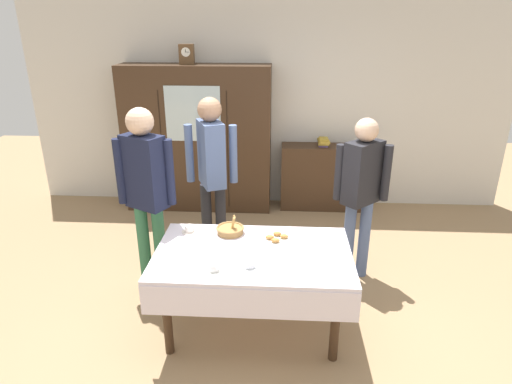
% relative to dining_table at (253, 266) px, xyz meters
% --- Properties ---
extents(ground_plane, '(12.00, 12.00, 0.00)m').
position_rel_dining_table_xyz_m(ground_plane, '(0.00, 0.23, -0.62)').
color(ground_plane, '#997A56').
rests_on(ground_plane, ground).
extents(back_wall, '(6.40, 0.10, 2.70)m').
position_rel_dining_table_xyz_m(back_wall, '(0.00, 2.88, 0.73)').
color(back_wall, silver).
rests_on(back_wall, ground).
extents(dining_table, '(1.55, 0.95, 0.73)m').
position_rel_dining_table_xyz_m(dining_table, '(0.00, 0.00, 0.00)').
color(dining_table, '#3D2819').
rests_on(dining_table, ground).
extents(wall_cabinet, '(1.93, 0.46, 1.91)m').
position_rel_dining_table_xyz_m(wall_cabinet, '(-0.90, 2.59, 0.33)').
color(wall_cabinet, '#3D2819').
rests_on(wall_cabinet, ground).
extents(mantel_clock, '(0.18, 0.11, 0.24)m').
position_rel_dining_table_xyz_m(mantel_clock, '(-0.98, 2.59, 1.41)').
color(mantel_clock, brown).
rests_on(mantel_clock, wall_cabinet).
extents(bookshelf_low, '(1.09, 0.35, 0.88)m').
position_rel_dining_table_xyz_m(bookshelf_low, '(0.76, 2.64, -0.18)').
color(bookshelf_low, '#3D2819').
rests_on(bookshelf_low, ground).
extents(book_stack, '(0.15, 0.23, 0.10)m').
position_rel_dining_table_xyz_m(book_stack, '(0.76, 2.64, 0.31)').
color(book_stack, '#664C7A').
rests_on(book_stack, bookshelf_low).
extents(tea_cup_near_right, '(0.13, 0.13, 0.06)m').
position_rel_dining_table_xyz_m(tea_cup_near_right, '(-0.57, 0.34, 0.13)').
color(tea_cup_near_right, white).
rests_on(tea_cup_near_right, dining_table).
extents(tea_cup_back_edge, '(0.13, 0.13, 0.06)m').
position_rel_dining_table_xyz_m(tea_cup_back_edge, '(-0.01, -0.21, 0.13)').
color(tea_cup_back_edge, white).
rests_on(tea_cup_back_edge, dining_table).
extents(tea_cup_mid_left, '(0.13, 0.13, 0.06)m').
position_rel_dining_table_xyz_m(tea_cup_mid_left, '(-0.27, -0.27, 0.13)').
color(tea_cup_mid_left, white).
rests_on(tea_cup_mid_left, dining_table).
extents(bread_basket, '(0.24, 0.24, 0.16)m').
position_rel_dining_table_xyz_m(bread_basket, '(-0.22, 0.34, 0.14)').
color(bread_basket, '#9E7542').
rests_on(bread_basket, dining_table).
extents(pastry_plate, '(0.28, 0.28, 0.05)m').
position_rel_dining_table_xyz_m(pastry_plate, '(0.19, 0.24, 0.12)').
color(pastry_plate, white).
rests_on(pastry_plate, dining_table).
extents(spoon_mid_left, '(0.12, 0.02, 0.01)m').
position_rel_dining_table_xyz_m(spoon_mid_left, '(0.41, -0.12, 0.11)').
color(spoon_mid_left, silver).
rests_on(spoon_mid_left, dining_table).
extents(spoon_far_left, '(0.12, 0.02, 0.01)m').
position_rel_dining_table_xyz_m(spoon_far_left, '(0.58, -0.09, 0.11)').
color(spoon_far_left, silver).
rests_on(spoon_far_left, dining_table).
extents(person_behind_table_left, '(0.52, 0.41, 1.75)m').
position_rel_dining_table_xyz_m(person_behind_table_left, '(-0.49, 1.15, 0.45)').
color(person_behind_table_left, '#232328').
rests_on(person_behind_table_left, ground).
extents(person_by_cabinet, '(0.52, 0.39, 1.62)m').
position_rel_dining_table_xyz_m(person_by_cabinet, '(0.97, 0.93, 0.36)').
color(person_by_cabinet, slate).
rests_on(person_by_cabinet, ground).
extents(person_beside_shelf, '(0.52, 0.34, 1.76)m').
position_rel_dining_table_xyz_m(person_beside_shelf, '(-0.98, 0.55, 0.46)').
color(person_beside_shelf, '#33704C').
rests_on(person_beside_shelf, ground).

